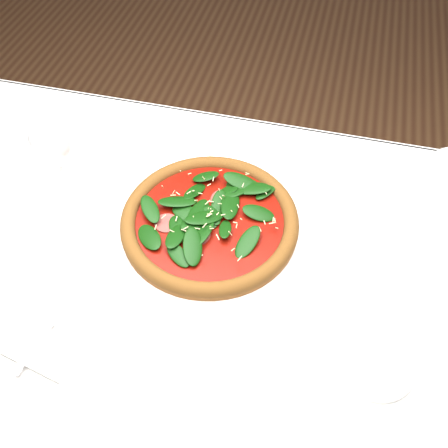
% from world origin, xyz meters
% --- Properties ---
extents(ground, '(6.00, 6.00, 0.00)m').
position_xyz_m(ground, '(0.00, 0.00, 0.00)').
color(ground, brown).
rests_on(ground, ground).
extents(dining_table, '(1.21, 0.81, 0.75)m').
position_xyz_m(dining_table, '(0.00, 0.00, 0.65)').
color(dining_table, silver).
rests_on(dining_table, ground).
extents(plate, '(0.39, 0.39, 0.02)m').
position_xyz_m(plate, '(0.05, 0.06, 0.76)').
color(plate, white).
rests_on(plate, dining_table).
extents(pizza, '(0.42, 0.42, 0.04)m').
position_xyz_m(pizza, '(0.05, 0.06, 0.78)').
color(pizza, '#975B24').
rests_on(pizza, plate).
extents(wine_glass, '(0.08, 0.08, 0.20)m').
position_xyz_m(wine_glass, '(-0.25, 0.08, 0.89)').
color(wine_glass, white).
rests_on(wine_glass, dining_table).
extents(napkin, '(0.15, 0.09, 0.01)m').
position_xyz_m(napkin, '(-0.16, -0.25, 0.76)').
color(napkin, silver).
rests_on(napkin, dining_table).
extents(fork, '(0.04, 0.13, 0.00)m').
position_xyz_m(fork, '(-0.16, -0.22, 0.76)').
color(fork, silver).
rests_on(fork, napkin).
extents(saucer_near, '(0.12, 0.12, 0.01)m').
position_xyz_m(saucer_near, '(0.37, -0.14, 0.76)').
color(saucer_near, white).
rests_on(saucer_near, dining_table).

